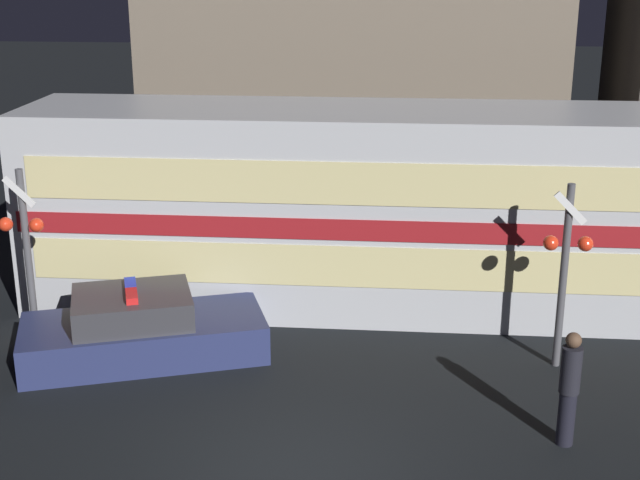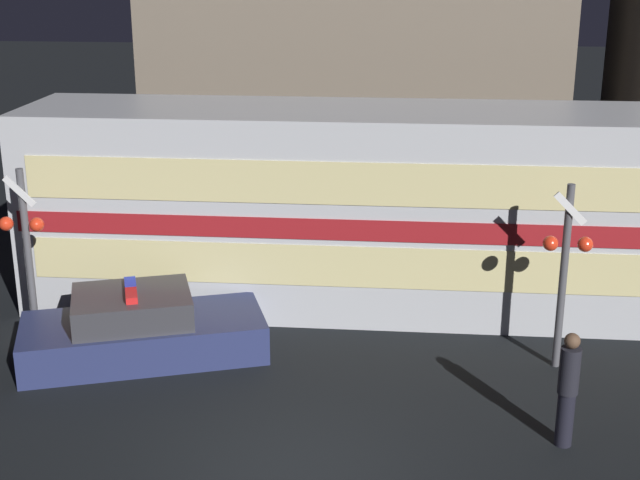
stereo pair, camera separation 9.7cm
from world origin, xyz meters
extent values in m
plane|color=black|center=(0.00, 0.00, 0.00)|extent=(120.00, 120.00, 0.00)
cube|color=#B7BABF|center=(2.94, 6.58, 2.02)|extent=(18.14, 2.89, 4.04)
cube|color=maroon|center=(2.94, 5.12, 2.02)|extent=(17.78, 0.03, 0.40)
cube|color=beige|center=(2.94, 5.12, 1.29)|extent=(17.23, 0.02, 0.81)
cube|color=beige|center=(2.94, 5.12, 2.91)|extent=(17.23, 0.02, 0.81)
cube|color=navy|center=(-3.14, 3.63, 0.35)|extent=(4.62, 3.09, 0.71)
cube|color=#333338|center=(-3.30, 3.58, 0.97)|extent=(2.45, 2.17, 0.52)
cube|color=red|center=(-3.21, 3.32, 1.29)|extent=(0.36, 0.58, 0.12)
cube|color=blue|center=(-3.39, 3.83, 1.29)|extent=(0.36, 0.58, 0.12)
cylinder|color=black|center=(3.88, 1.24, 0.43)|extent=(0.26, 0.26, 0.85)
cylinder|color=black|center=(3.88, 1.24, 1.20)|extent=(0.30, 0.30, 0.71)
sphere|color=brown|center=(3.88, 1.24, 1.67)|extent=(0.23, 0.23, 0.23)
cylinder|color=#4C4C51|center=(4.18, 3.91, 1.65)|extent=(0.13, 0.13, 3.30)
sphere|color=red|center=(3.90, 3.76, 2.31)|extent=(0.26, 0.26, 0.26)
sphere|color=red|center=(4.47, 3.76, 2.31)|extent=(0.26, 0.26, 0.26)
cube|color=white|center=(4.18, 3.82, 2.91)|extent=(0.58, 0.03, 0.58)
cylinder|color=#4C4C51|center=(-5.37, 4.17, 1.65)|extent=(0.13, 0.13, 3.29)
sphere|color=red|center=(-5.66, 4.02, 2.30)|extent=(0.26, 0.26, 0.26)
sphere|color=red|center=(-5.09, 4.02, 2.30)|extent=(0.26, 0.26, 0.26)
cube|color=white|center=(-5.37, 4.08, 2.90)|extent=(0.58, 0.03, 0.58)
cube|color=#726656|center=(-0.04, 15.81, 4.27)|extent=(11.65, 5.56, 8.55)
camera|label=1|loc=(1.28, -10.66, 6.97)|focal=50.00mm
camera|label=2|loc=(1.37, -10.65, 6.97)|focal=50.00mm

